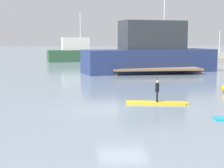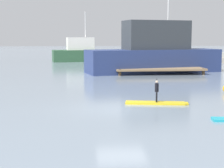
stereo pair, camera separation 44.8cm
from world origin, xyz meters
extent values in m
plane|color=gray|center=(0.00, 0.00, 0.00)|extent=(240.00, 240.00, 0.00)
cube|color=gold|center=(1.90, 0.96, 0.05)|extent=(3.19, 1.29, 0.10)
cube|color=gold|center=(3.47, 0.65, 0.05)|extent=(0.33, 0.53, 0.09)
cylinder|color=black|center=(2.00, 1.06, 0.37)|extent=(0.08, 0.08, 0.54)
cylinder|color=black|center=(1.95, 0.83, 0.37)|extent=(0.08, 0.08, 0.54)
cylinder|color=black|center=(1.97, 0.94, 0.87)|extent=(0.24, 0.24, 0.45)
sphere|color=beige|center=(1.97, 0.94, 1.18)|extent=(0.13, 0.13, 0.13)
cylinder|color=black|center=(2.01, 1.11, 0.71)|extent=(0.03, 0.03, 1.23)
cube|color=black|center=(2.01, 1.11, 0.19)|extent=(0.06, 0.14, 0.18)
cube|color=navy|center=(5.44, 17.91, 1.13)|extent=(13.84, 6.36, 2.27)
cube|color=#33383D|center=(5.68, 17.96, 3.68)|extent=(6.79, 4.05, 2.83)
cube|color=#2D5638|center=(-0.87, 34.86, 0.82)|extent=(9.73, 4.19, 1.64)
cube|color=white|center=(-1.63, 34.74, 2.54)|extent=(4.02, 2.44, 1.79)
cylinder|color=silver|center=(-0.88, 34.86, 5.25)|extent=(0.12, 0.12, 3.63)
cube|color=#B2AD9E|center=(17.32, 29.84, 1.03)|extent=(2.35, 1.39, 0.71)
cube|color=#846B4C|center=(5.63, 16.14, 0.49)|extent=(8.45, 2.92, 0.18)
cylinder|color=#473828|center=(1.70, 14.98, 0.29)|extent=(0.28, 0.28, 0.58)
cylinder|color=#473828|center=(1.70, 17.29, 0.29)|extent=(0.28, 0.28, 0.58)
cylinder|color=#473828|center=(9.55, 14.98, 0.29)|extent=(0.28, 0.28, 0.58)
cylinder|color=#473828|center=(9.55, 17.29, 0.29)|extent=(0.28, 0.28, 0.58)
camera|label=1|loc=(-2.66, -17.54, 3.52)|focal=58.15mm
camera|label=2|loc=(-2.22, -17.59, 3.52)|focal=58.15mm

